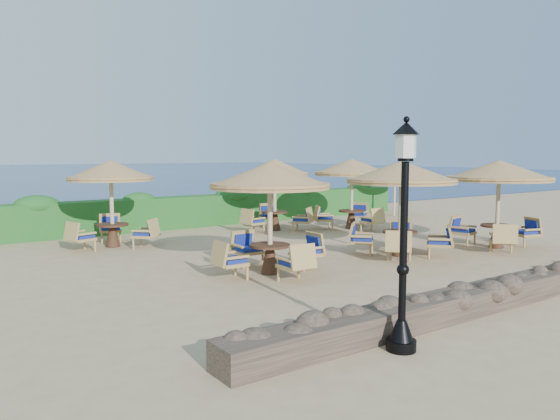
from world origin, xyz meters
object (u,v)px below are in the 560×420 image
at_px(lamp_post, 403,246).
at_px(cafe_set_2, 499,183).
at_px(cafe_set_4, 275,181).
at_px(extra_parasol, 395,168).
at_px(cafe_set_5, 352,178).
at_px(cafe_set_3, 111,186).
at_px(cafe_set_0, 270,197).
at_px(cafe_set_1, 401,189).

distance_m(lamp_post, cafe_set_2, 9.88).
relative_size(lamp_post, cafe_set_4, 1.21).
xyz_separation_m(lamp_post, cafe_set_2, (8.87, 4.32, 0.42)).
bearing_deg(lamp_post, extra_parasol, 43.60).
height_order(extra_parasol, cafe_set_5, cafe_set_5).
height_order(extra_parasol, cafe_set_3, cafe_set_3).
height_order(cafe_set_0, cafe_set_4, same).
height_order(cafe_set_1, cafe_set_5, same).
bearing_deg(cafe_set_0, lamp_post, -103.43).
relative_size(cafe_set_2, cafe_set_5, 1.08).
bearing_deg(lamp_post, cafe_set_4, 64.04).
bearing_deg(cafe_set_4, lamp_post, -115.96).
xyz_separation_m(cafe_set_0, cafe_set_1, (4.23, -0.21, 0.04)).
relative_size(lamp_post, extra_parasol, 1.38).
distance_m(extra_parasol, cafe_set_1, 9.89).
relative_size(extra_parasol, cafe_set_1, 0.79).
bearing_deg(cafe_set_3, cafe_set_5, -8.00).
distance_m(cafe_set_4, cafe_set_5, 2.94).
bearing_deg(cafe_set_1, cafe_set_0, 177.12).
xyz_separation_m(lamp_post, cafe_set_0, (1.27, 5.32, 0.29)).
bearing_deg(lamp_post, cafe_set_2, 25.95).
bearing_deg(cafe_set_0, cafe_set_5, 34.20).
xyz_separation_m(cafe_set_1, cafe_set_3, (-6.10, 6.09, -0.03)).
xyz_separation_m(extra_parasol, cafe_set_4, (-7.09, -0.69, -0.34)).
bearing_deg(extra_parasol, cafe_set_4, -174.43).
bearing_deg(cafe_set_0, extra_parasol, 30.51).
height_order(cafe_set_1, cafe_set_4, same).
bearing_deg(cafe_set_3, extra_parasol, 3.44).
bearing_deg(cafe_set_2, cafe_set_3, 143.97).
bearing_deg(cafe_set_0, cafe_set_1, -2.88).
bearing_deg(lamp_post, cafe_set_1, 42.89).
bearing_deg(cafe_set_2, cafe_set_1, 166.76).
distance_m(cafe_set_0, cafe_set_3, 6.17).
bearing_deg(cafe_set_1, cafe_set_3, 135.03).
bearing_deg(cafe_set_2, cafe_set_0, 172.46).
height_order(lamp_post, cafe_set_1, lamp_post).
bearing_deg(extra_parasol, cafe_set_1, -135.85).
bearing_deg(cafe_set_1, cafe_set_5, 61.72).
bearing_deg(extra_parasol, cafe_set_2, -115.88).
distance_m(cafe_set_1, cafe_set_5, 5.53).
height_order(cafe_set_1, cafe_set_2, same).
bearing_deg(cafe_set_5, extra_parasol, 24.28).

